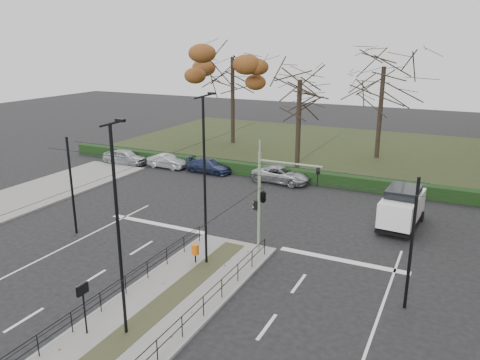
% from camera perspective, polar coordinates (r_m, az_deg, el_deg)
% --- Properties ---
extents(ground, '(140.00, 140.00, 0.00)m').
position_cam_1_polar(ground, '(23.53, -5.62, -12.15)').
color(ground, black).
rests_on(ground, ground).
extents(median_island, '(4.40, 15.00, 0.14)m').
position_cam_1_polar(median_island, '(21.70, -9.16, -14.74)').
color(median_island, slate).
rests_on(median_island, ground).
extents(park, '(38.00, 26.00, 0.10)m').
position_cam_1_polar(park, '(53.53, 6.77, 4.27)').
color(park, '#263018').
rests_on(park, ground).
extents(hedge, '(38.00, 1.00, 1.00)m').
position_cam_1_polar(hedge, '(41.33, 0.63, 1.40)').
color(hedge, black).
rests_on(hedge, ground).
extents(median_railing, '(4.14, 13.24, 0.92)m').
position_cam_1_polar(median_railing, '(21.18, -9.43, -12.76)').
color(median_railing, black).
rests_on(median_railing, median_island).
extents(catenary, '(20.00, 34.00, 6.00)m').
position_cam_1_polar(catenary, '(23.41, -3.79, -3.08)').
color(catenary, black).
rests_on(catenary, ground).
extents(traffic_light, '(3.77, 2.16, 5.55)m').
position_cam_1_polar(traffic_light, '(25.12, 3.04, -1.82)').
color(traffic_light, gray).
rests_on(traffic_light, median_island).
extents(litter_bin, '(0.39, 0.39, 1.00)m').
position_cam_1_polar(litter_bin, '(24.72, -5.48, -8.45)').
color(litter_bin, black).
rests_on(litter_bin, median_island).
extents(info_panel, '(0.12, 0.56, 2.16)m').
position_cam_1_polar(info_panel, '(19.60, -18.61, -13.14)').
color(info_panel, black).
rests_on(info_panel, median_island).
extents(streetlamp_median_near, '(0.72, 0.15, 8.58)m').
position_cam_1_polar(streetlamp_median_near, '(18.04, -14.57, -6.02)').
color(streetlamp_median_near, black).
rests_on(streetlamp_median_near, median_island).
extents(streetlamp_median_far, '(0.74, 0.15, 8.85)m').
position_cam_1_polar(streetlamp_median_far, '(23.32, -4.29, -0.02)').
color(streetlamp_median_far, black).
rests_on(streetlamp_median_far, median_island).
extents(parked_car_first, '(4.42, 2.11, 1.46)m').
position_cam_1_polar(parked_car_first, '(45.96, -13.84, 2.75)').
color(parked_car_first, '#A5A9AD').
rests_on(parked_car_first, ground).
extents(parked_car_second, '(3.81, 1.41, 1.24)m').
position_cam_1_polar(parked_car_second, '(43.94, -8.90, 2.27)').
color(parked_car_second, '#A5A9AD').
rests_on(parked_car_second, ground).
extents(parked_car_third, '(4.31, 1.86, 1.24)m').
position_cam_1_polar(parked_car_third, '(41.90, -3.83, 1.74)').
color(parked_car_third, '#212A4D').
rests_on(parked_car_third, ground).
extents(parked_car_fourth, '(5.07, 2.69, 1.36)m').
position_cam_1_polar(parked_car_fourth, '(39.00, 5.06, 0.68)').
color(parked_car_fourth, '#A5A9AD').
rests_on(parked_car_fourth, ground).
extents(white_van, '(2.50, 4.98, 2.54)m').
position_cam_1_polar(white_van, '(31.14, 19.15, -3.06)').
color(white_van, white).
rests_on(white_van, ground).
extents(rust_tree, '(10.06, 10.06, 12.63)m').
position_cam_1_polar(rust_tree, '(53.15, -0.92, 14.78)').
color(rust_tree, black).
rests_on(rust_tree, park).
extents(bare_tree_center, '(8.88, 8.88, 11.84)m').
position_cam_1_polar(bare_tree_center, '(47.99, 17.09, 12.32)').
color(bare_tree_center, black).
rests_on(bare_tree_center, park).
extents(bare_tree_near, '(6.85, 6.85, 10.58)m').
position_cam_1_polar(bare_tree_near, '(42.56, 7.30, 11.26)').
color(bare_tree_near, black).
rests_on(bare_tree_near, park).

